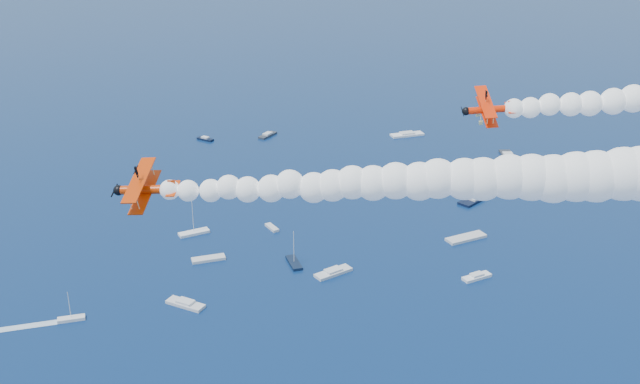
% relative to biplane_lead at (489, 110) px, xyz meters
% --- Properties ---
extents(biplane_lead, '(9.44, 10.61, 7.03)m').
position_rel_biplane_lead_xyz_m(biplane_lead, '(0.00, 0.00, 0.00)').
color(biplane_lead, '#FD2905').
extents(biplane_trail, '(10.86, 12.64, 8.58)m').
position_rel_biplane_lead_xyz_m(biplane_trail, '(-38.19, -22.92, -8.59)').
color(biplane_trail, red).
extents(smoke_trail_trail, '(70.94, 41.85, 12.17)m').
position_rel_biplane_lead_xyz_m(smoke_trail_trail, '(-5.33, -13.41, -5.95)').
color(smoke_trail_trail, white).
extents(spectator_boats, '(212.77, 163.55, 0.70)m').
position_rel_biplane_lead_xyz_m(spectator_boats, '(-14.15, 78.34, -58.62)').
color(spectator_boats, white).
rests_on(spectator_boats, ground).
extents(boat_wakes, '(162.41, 101.19, 0.04)m').
position_rel_biplane_lead_xyz_m(boat_wakes, '(-30.68, 31.81, -58.94)').
color(boat_wakes, white).
rests_on(boat_wakes, ground).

